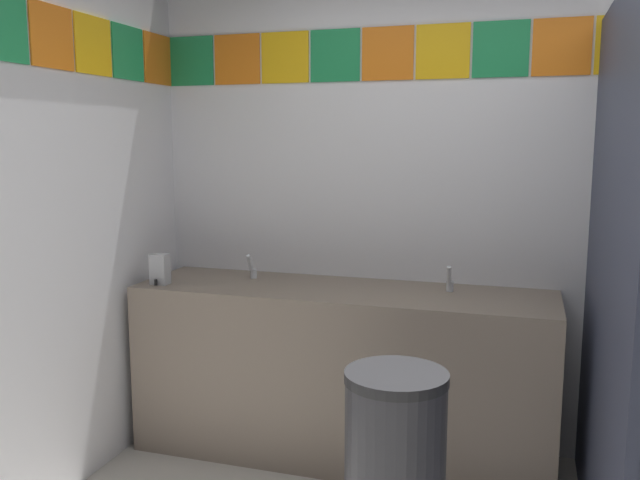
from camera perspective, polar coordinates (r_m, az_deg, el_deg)
wall_back at (r=3.51m, az=14.88°, el=4.63°), size 3.66×0.09×2.80m
vanity_counter at (r=3.49m, az=1.84°, el=-11.15°), size 2.12×0.59×0.88m
faucet_left at (r=3.61m, az=-5.86°, el=-2.52°), size 0.04×0.10×0.14m
faucet_right at (r=3.35m, az=11.08°, el=-3.53°), size 0.04×0.10×0.14m
soap_dispenser at (r=3.56m, az=-13.60°, el=-2.46°), size 0.09×0.09×0.16m
trash_bin at (r=2.70m, az=6.45°, el=-18.94°), size 0.39×0.39×0.77m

